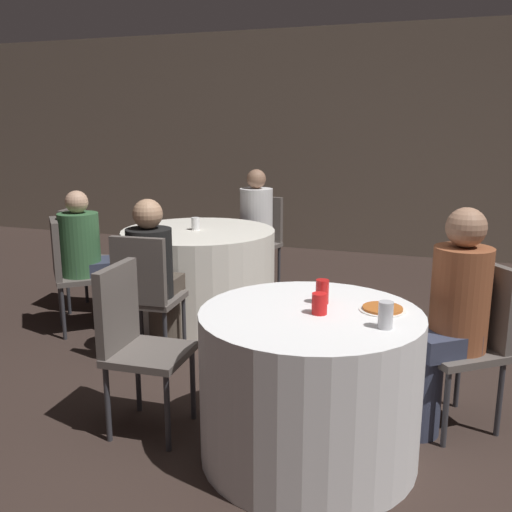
{
  "coord_description": "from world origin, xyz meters",
  "views": [
    {
      "loc": [
        0.52,
        -2.61,
        1.64
      ],
      "look_at": [
        -0.58,
        0.56,
        0.86
      ],
      "focal_mm": 40.0,
      "sensor_mm": 36.0,
      "label": 1
    }
  ],
  "objects_px": {
    "table_far": "(199,273)",
    "soda_can_red": "(322,292)",
    "chair_near_northeast": "(472,330)",
    "chair_far_southwest": "(69,265)",
    "person_floral_shirt": "(447,323)",
    "pizza_plate_near": "(383,309)",
    "table_near": "(309,385)",
    "chair_near_west": "(133,333)",
    "person_green_jacket": "(91,261)",
    "chair_far_north": "(261,234)",
    "chair_far_west": "(83,249)",
    "person_black_shirt": "(155,278)",
    "soda_can_silver": "(386,315)",
    "person_white_shirt": "(253,231)",
    "chair_far_south": "(145,288)"
  },
  "relations": [
    {
      "from": "chair_far_west",
      "to": "pizza_plate_near",
      "type": "relative_size",
      "value": 4.08
    },
    {
      "from": "table_far",
      "to": "soda_can_red",
      "type": "relative_size",
      "value": 10.67
    },
    {
      "from": "chair_far_north",
      "to": "person_black_shirt",
      "type": "bearing_deg",
      "value": 97.32
    },
    {
      "from": "chair_far_north",
      "to": "soda_can_red",
      "type": "height_order",
      "value": "chair_far_north"
    },
    {
      "from": "chair_near_west",
      "to": "person_green_jacket",
      "type": "bearing_deg",
      "value": -140.99
    },
    {
      "from": "chair_near_northeast",
      "to": "chair_far_southwest",
      "type": "height_order",
      "value": "same"
    },
    {
      "from": "table_near",
      "to": "table_far",
      "type": "relative_size",
      "value": 0.83
    },
    {
      "from": "chair_near_west",
      "to": "pizza_plate_near",
      "type": "bearing_deg",
      "value": 95.19
    },
    {
      "from": "person_white_shirt",
      "to": "table_far",
      "type": "bearing_deg",
      "value": 90.0
    },
    {
      "from": "chair_far_southwest",
      "to": "person_white_shirt",
      "type": "xyz_separation_m",
      "value": [
        0.98,
        1.58,
        0.06
      ]
    },
    {
      "from": "chair_far_south",
      "to": "person_green_jacket",
      "type": "relative_size",
      "value": 0.81
    },
    {
      "from": "chair_far_west",
      "to": "person_floral_shirt",
      "type": "distance_m",
      "value": 3.29
    },
    {
      "from": "chair_near_northeast",
      "to": "person_floral_shirt",
      "type": "bearing_deg",
      "value": 90.0
    },
    {
      "from": "person_black_shirt",
      "to": "soda_can_silver",
      "type": "height_order",
      "value": "person_black_shirt"
    },
    {
      "from": "chair_near_northeast",
      "to": "person_floral_shirt",
      "type": "relative_size",
      "value": 0.75
    },
    {
      "from": "person_green_jacket",
      "to": "table_far",
      "type": "bearing_deg",
      "value": 90.0
    },
    {
      "from": "chair_near_northeast",
      "to": "chair_far_south",
      "type": "relative_size",
      "value": 1.0
    },
    {
      "from": "table_near",
      "to": "person_floral_shirt",
      "type": "relative_size",
      "value": 0.89
    },
    {
      "from": "chair_near_west",
      "to": "soda_can_silver",
      "type": "xyz_separation_m",
      "value": [
        1.32,
        -0.05,
        0.27
      ]
    },
    {
      "from": "chair_far_west",
      "to": "person_green_jacket",
      "type": "height_order",
      "value": "person_green_jacket"
    },
    {
      "from": "pizza_plate_near",
      "to": "person_black_shirt",
      "type": "bearing_deg",
      "value": 155.61
    },
    {
      "from": "chair_far_west",
      "to": "person_green_jacket",
      "type": "relative_size",
      "value": 0.81
    },
    {
      "from": "person_green_jacket",
      "to": "soda_can_red",
      "type": "height_order",
      "value": "person_green_jacket"
    },
    {
      "from": "chair_near_west",
      "to": "person_white_shirt",
      "type": "bearing_deg",
      "value": -177.27
    },
    {
      "from": "chair_far_southwest",
      "to": "soda_can_red",
      "type": "relative_size",
      "value": 7.52
    },
    {
      "from": "table_far",
      "to": "person_floral_shirt",
      "type": "distance_m",
      "value": 2.43
    },
    {
      "from": "chair_far_north",
      "to": "chair_far_southwest",
      "type": "bearing_deg",
      "value": 71.12
    },
    {
      "from": "table_far",
      "to": "person_floral_shirt",
      "type": "relative_size",
      "value": 1.06
    },
    {
      "from": "chair_far_west",
      "to": "chair_far_north",
      "type": "bearing_deg",
      "value": 124.61
    },
    {
      "from": "chair_near_west",
      "to": "person_white_shirt",
      "type": "xyz_separation_m",
      "value": [
        -0.28,
        2.72,
        0.06
      ]
    },
    {
      "from": "chair_near_west",
      "to": "chair_far_north",
      "type": "relative_size",
      "value": 1.0
    },
    {
      "from": "chair_far_south",
      "to": "soda_can_silver",
      "type": "xyz_separation_m",
      "value": [
        1.69,
        -0.83,
        0.27
      ]
    },
    {
      "from": "chair_far_southwest",
      "to": "chair_far_west",
      "type": "bearing_deg",
      "value": 164.27
    },
    {
      "from": "chair_near_northeast",
      "to": "soda_can_red",
      "type": "distance_m",
      "value": 0.9
    },
    {
      "from": "person_green_jacket",
      "to": "person_black_shirt",
      "type": "bearing_deg",
      "value": 26.8
    },
    {
      "from": "table_far",
      "to": "chair_far_west",
      "type": "distance_m",
      "value": 1.08
    },
    {
      "from": "chair_near_west",
      "to": "person_black_shirt",
      "type": "relative_size",
      "value": 0.8
    },
    {
      "from": "person_black_shirt",
      "to": "soda_can_silver",
      "type": "xyz_separation_m",
      "value": [
        1.71,
        -1.0,
        0.24
      ]
    },
    {
      "from": "chair_far_north",
      "to": "soda_can_silver",
      "type": "xyz_separation_m",
      "value": [
        1.57,
        -2.94,
        0.27
      ]
    },
    {
      "from": "pizza_plate_near",
      "to": "person_white_shirt",
      "type": "bearing_deg",
      "value": 121.67
    },
    {
      "from": "table_near",
      "to": "soda_can_red",
      "type": "height_order",
      "value": "soda_can_red"
    },
    {
      "from": "chair_far_west",
      "to": "soda_can_silver",
      "type": "bearing_deg",
      "value": 49.33
    },
    {
      "from": "table_far",
      "to": "chair_far_southwest",
      "type": "xyz_separation_m",
      "value": [
        -0.8,
        -0.7,
        0.17
      ]
    },
    {
      "from": "chair_far_southwest",
      "to": "chair_far_north",
      "type": "height_order",
      "value": "same"
    },
    {
      "from": "chair_far_southwest",
      "to": "person_black_shirt",
      "type": "relative_size",
      "value": 0.8
    },
    {
      "from": "table_far",
      "to": "chair_far_south",
      "type": "xyz_separation_m",
      "value": [
        0.09,
        -1.06,
        0.17
      ]
    },
    {
      "from": "chair_far_southwest",
      "to": "person_black_shirt",
      "type": "xyz_separation_m",
      "value": [
        0.88,
        -0.2,
        0.03
      ]
    },
    {
      "from": "chair_far_north",
      "to": "person_floral_shirt",
      "type": "relative_size",
      "value": 0.75
    },
    {
      "from": "person_floral_shirt",
      "to": "pizza_plate_near",
      "type": "height_order",
      "value": "person_floral_shirt"
    },
    {
      "from": "table_near",
      "to": "chair_near_west",
      "type": "height_order",
      "value": "chair_near_west"
    }
  ]
}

